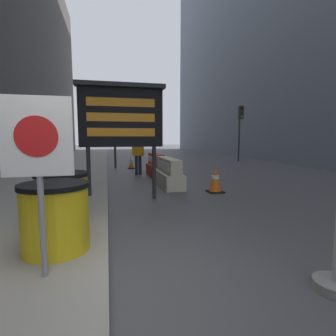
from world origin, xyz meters
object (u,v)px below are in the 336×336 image
(traffic_cone_near, at_px, (131,163))
(traffic_light_far_side, at_px, (240,121))
(pedestrian_worker, at_px, (138,151))
(message_board, at_px, (121,117))
(jersey_barrier_cream, at_px, (168,174))
(traffic_cone_far, at_px, (215,179))
(traffic_cone_mid, at_px, (153,162))
(warning_sign, at_px, (38,151))
(barrel_drum_middle, at_px, (62,199))
(traffic_light_near_curb, at_px, (114,118))
(jersey_barrier_red_striped, at_px, (156,166))
(barrel_drum_foreground, at_px, (55,217))

(traffic_cone_near, height_order, traffic_light_far_side, traffic_light_far_side)
(traffic_cone_near, height_order, pedestrian_worker, pedestrian_worker)
(message_board, xyz_separation_m, jersey_barrier_cream, (1.58, 1.70, -1.69))
(traffic_cone_far, height_order, pedestrian_worker, pedestrian_worker)
(traffic_cone_mid, height_order, pedestrian_worker, pedestrian_worker)
(warning_sign, xyz_separation_m, traffic_light_far_side, (9.27, 13.24, 1.22))
(traffic_cone_near, relative_size, pedestrian_worker, 0.36)
(traffic_light_far_side, height_order, pedestrian_worker, traffic_light_far_side)
(barrel_drum_middle, height_order, traffic_light_near_curb, traffic_light_near_curb)
(warning_sign, distance_m, jersey_barrier_red_striped, 8.32)
(traffic_cone_mid, relative_size, traffic_light_far_side, 0.18)
(barrel_drum_middle, distance_m, traffic_light_far_side, 15.01)
(traffic_cone_far, relative_size, traffic_light_near_curb, 0.22)
(barrel_drum_foreground, xyz_separation_m, traffic_cone_near, (1.85, 10.14, -0.29))
(barrel_drum_foreground, bearing_deg, barrel_drum_middle, 94.27)
(traffic_light_near_curb, bearing_deg, barrel_drum_middle, -96.81)
(barrel_drum_middle, relative_size, traffic_cone_mid, 1.31)
(barrel_drum_foreground, relative_size, warning_sign, 0.47)
(jersey_barrier_red_striped, relative_size, pedestrian_worker, 1.15)
(jersey_barrier_red_striped, height_order, traffic_cone_mid, jersey_barrier_red_striped)
(message_board, relative_size, jersey_barrier_red_striped, 1.48)
(warning_sign, height_order, pedestrian_worker, warning_sign)
(warning_sign, bearing_deg, pedestrian_worker, 77.10)
(pedestrian_worker, bearing_deg, jersey_barrier_red_striped, 164.99)
(jersey_barrier_red_striped, distance_m, traffic_light_far_side, 8.88)
(message_board, height_order, jersey_barrier_cream, message_board)
(traffic_light_far_side, bearing_deg, barrel_drum_middle, -128.97)
(traffic_light_near_curb, bearing_deg, traffic_cone_mid, -13.37)
(barrel_drum_foreground, height_order, traffic_cone_far, barrel_drum_foreground)
(barrel_drum_foreground, xyz_separation_m, traffic_cone_mid, (2.96, 10.01, -0.27))
(barrel_drum_foreground, xyz_separation_m, pedestrian_worker, (1.94, 7.82, 0.41))
(traffic_light_near_curb, bearing_deg, jersey_barrier_red_striped, -64.89)
(warning_sign, bearing_deg, jersey_barrier_cream, 65.01)
(traffic_light_near_curb, relative_size, pedestrian_worker, 2.10)
(jersey_barrier_cream, xyz_separation_m, traffic_cone_mid, (0.36, 5.11, -0.08))
(message_board, distance_m, traffic_cone_near, 7.22)
(traffic_light_near_curb, bearing_deg, traffic_cone_near, -21.95)
(jersey_barrier_cream, height_order, traffic_cone_mid, jersey_barrier_cream)
(warning_sign, xyz_separation_m, pedestrian_worker, (1.94, 8.48, -0.45))
(message_board, xyz_separation_m, traffic_light_near_curb, (0.04, 7.26, 0.50))
(barrel_drum_foreground, height_order, traffic_light_near_curb, traffic_light_near_curb)
(barrel_drum_middle, xyz_separation_m, traffic_cone_far, (3.76, 2.54, -0.20))
(message_board, height_order, traffic_cone_far, message_board)
(barrel_drum_foreground, distance_m, jersey_barrier_cream, 5.55)
(barrel_drum_middle, height_order, jersey_barrier_red_striped, barrel_drum_middle)
(traffic_cone_far, bearing_deg, barrel_drum_foreground, -135.97)
(warning_sign, distance_m, message_board, 4.05)
(barrel_drum_foreground, relative_size, message_board, 0.30)
(jersey_barrier_cream, height_order, traffic_cone_far, jersey_barrier_cream)
(jersey_barrier_red_striped, height_order, traffic_light_far_side, traffic_light_far_side)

